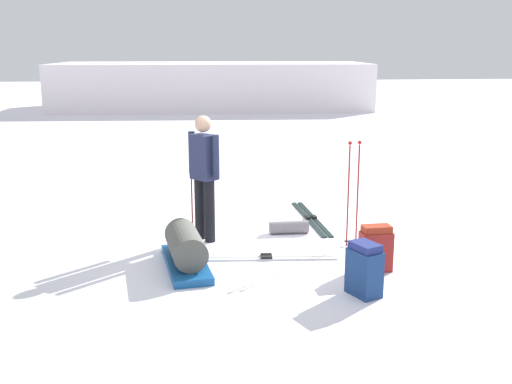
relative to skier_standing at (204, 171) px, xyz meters
name	(u,v)px	position (x,y,z in m)	size (l,w,h in m)	color
ground_plane	(256,242)	(0.68, -0.18, -0.95)	(80.00, 80.00, 0.00)	white
distant_snow_ridge	(212,85)	(0.76, 18.46, -0.01)	(12.98, 5.00, 1.90)	white
skier_standing	(204,171)	(0.00, 0.00, 0.00)	(0.40, 0.46, 1.70)	black
ski_pair_near	(311,218)	(1.63, 0.87, -0.94)	(0.28, 1.94, 0.05)	black
ski_pair_far	(266,258)	(0.74, -0.84, -0.94)	(1.77, 0.29, 0.05)	silver
backpack_large_dark	(376,249)	(1.96, -1.38, -0.69)	(0.38, 0.23, 0.55)	maroon
backpack_bright	(364,270)	(1.63, -2.08, -0.67)	(0.36, 0.42, 0.58)	navy
ski_poles_planted_near	(196,183)	(-0.10, 0.15, -0.19)	(0.20, 0.11, 1.39)	maroon
ski_poles_planted_far	(353,188)	(1.93, -0.42, -0.18)	(0.21, 0.11, 1.40)	maroon
gear_sled	(186,250)	(-0.25, -1.05, -0.73)	(0.64, 1.37, 0.49)	#134F90
sleeping_mat_rolled	(289,227)	(1.18, 0.17, -0.86)	(0.18, 0.18, 0.55)	slate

